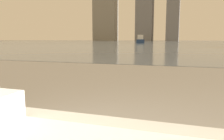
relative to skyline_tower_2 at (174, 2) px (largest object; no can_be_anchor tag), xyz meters
The scene contains 5 objects.
harbor_water 59.45m from the skyline_tower_2, 86.10° to the right, with size 180.00×110.00×0.01m.
harbor_boat_1 74.93m from the skyline_tower_2, 92.94° to the right, with size 2.39×4.83×1.73m.
skyline_tower_0 37.02m from the skyline_tower_2, behind, with size 12.68×7.76×27.23m.
skyline_tower_1 16.46m from the skyline_tower_2, behind, with size 8.73×7.98×24.02m.
skyline_tower_2 is the anchor object (origin of this frame).
Camera 1 is at (0.62, 0.13, 0.82)m, focal length 35.00 mm.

